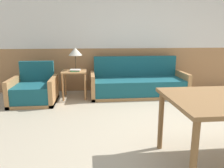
% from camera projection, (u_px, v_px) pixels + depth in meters
% --- Properties ---
extents(ground_plane, '(16.00, 16.00, 0.00)m').
position_uv_depth(ground_plane, '(191.00, 134.00, 3.00)').
color(ground_plane, '#B2A58C').
extents(wall_back, '(7.20, 0.06, 2.70)m').
position_uv_depth(wall_back, '(146.00, 34.00, 5.25)').
color(wall_back, '#AD7A4C').
rests_on(wall_back, ground_plane).
extents(couch, '(2.10, 0.82, 0.85)m').
position_uv_depth(couch, '(138.00, 85.00, 4.90)').
color(couch, '#B27F4C').
rests_on(couch, ground_plane).
extents(armchair, '(0.86, 0.86, 0.80)m').
position_uv_depth(armchair, '(34.00, 91.00, 4.39)').
color(armchair, '#B27F4C').
rests_on(armchair, ground_plane).
extents(side_table, '(0.51, 0.51, 0.59)m').
position_uv_depth(side_table, '(74.00, 76.00, 4.66)').
color(side_table, '#B27F4C').
rests_on(side_table, ground_plane).
extents(table_lamp, '(0.29, 0.29, 0.48)m').
position_uv_depth(table_lamp, '(75.00, 52.00, 4.65)').
color(table_lamp, '#4C3823').
rests_on(table_lamp, side_table).
extents(book_stack, '(0.22, 0.16, 0.04)m').
position_uv_depth(book_stack, '(75.00, 70.00, 4.55)').
color(book_stack, '#2D7F3D').
rests_on(book_stack, side_table).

